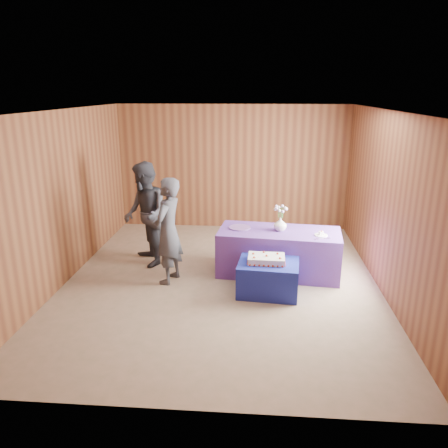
# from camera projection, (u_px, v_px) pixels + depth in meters

# --- Properties ---
(ground) EXTENTS (6.00, 6.00, 0.00)m
(ground) POSITION_uv_depth(u_px,v_px,m) (221.00, 281.00, 7.10)
(ground) COLOR gray
(ground) RESTS_ON ground
(room_shell) EXTENTS (5.04, 6.04, 2.72)m
(room_shell) POSITION_uv_depth(u_px,v_px,m) (221.00, 172.00, 6.57)
(room_shell) COLOR brown
(room_shell) RESTS_ON ground
(cake_table) EXTENTS (0.96, 0.78, 0.50)m
(cake_table) POSITION_uv_depth(u_px,v_px,m) (268.00, 278.00, 6.64)
(cake_table) COLOR #1B2498
(cake_table) RESTS_ON ground
(serving_table) EXTENTS (2.08, 1.11, 0.75)m
(serving_table) POSITION_uv_depth(u_px,v_px,m) (279.00, 252.00, 7.33)
(serving_table) COLOR #503696
(serving_table) RESTS_ON ground
(sheet_cake) EXTENTS (0.59, 0.41, 0.13)m
(sheet_cake) POSITION_uv_depth(u_px,v_px,m) (266.00, 259.00, 6.56)
(sheet_cake) COLOR white
(sheet_cake) RESTS_ON cake_table
(vase) EXTENTS (0.29, 0.29, 0.22)m
(vase) POSITION_uv_depth(u_px,v_px,m) (280.00, 224.00, 7.20)
(vase) COLOR silver
(vase) RESTS_ON serving_table
(flower_spray) EXTENTS (0.23, 0.22, 0.17)m
(flower_spray) POSITION_uv_depth(u_px,v_px,m) (281.00, 209.00, 7.13)
(flower_spray) COLOR #326A2A
(flower_spray) RESTS_ON vase
(platter) EXTENTS (0.45, 0.45, 0.02)m
(platter) POSITION_uv_depth(u_px,v_px,m) (240.00, 228.00, 7.36)
(platter) COLOR #6C4993
(platter) RESTS_ON serving_table
(plate) EXTENTS (0.22, 0.22, 0.01)m
(plate) POSITION_uv_depth(u_px,v_px,m) (321.00, 235.00, 6.99)
(plate) COLOR white
(plate) RESTS_ON serving_table
(cake_slice) EXTENTS (0.08, 0.07, 0.08)m
(cake_slice) POSITION_uv_depth(u_px,v_px,m) (321.00, 233.00, 6.98)
(cake_slice) COLOR white
(cake_slice) RESTS_ON plate
(knife) EXTENTS (0.26, 0.10, 0.00)m
(knife) POSITION_uv_depth(u_px,v_px,m) (322.00, 239.00, 6.84)
(knife) COLOR #ACADB0
(knife) RESTS_ON serving_table
(guest_left) EXTENTS (0.56, 0.71, 1.71)m
(guest_left) POSITION_uv_depth(u_px,v_px,m) (168.00, 231.00, 6.87)
(guest_left) COLOR #373941
(guest_left) RESTS_ON ground
(guest_right) EXTENTS (1.02, 1.10, 1.83)m
(guest_right) POSITION_uv_depth(u_px,v_px,m) (145.00, 215.00, 7.57)
(guest_right) COLOR #2E2E37
(guest_right) RESTS_ON ground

